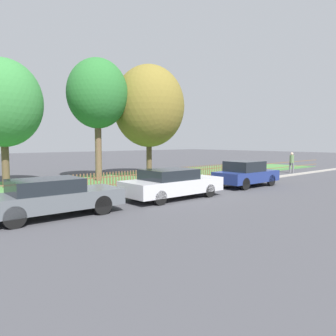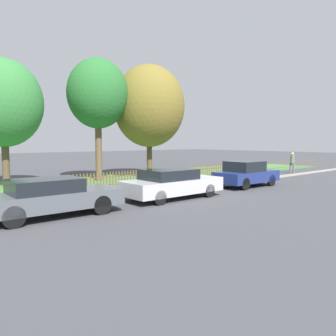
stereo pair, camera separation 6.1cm
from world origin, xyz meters
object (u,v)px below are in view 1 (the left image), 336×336
at_px(parked_car_black_saloon, 172,183).
at_px(tree_mid_park, 149,106).
at_px(parked_car_silver_hatchback, 52,197).
at_px(covered_motorcycle, 174,174).
at_px(tree_nearest_kerb, 3,103).
at_px(pedestrian_near_fence, 292,161).
at_px(tree_behind_motorcycle, 97,94).
at_px(parked_car_navy_estate, 246,174).

bearing_deg(parked_car_black_saloon, tree_mid_park, 59.31).
height_order(parked_car_silver_hatchback, tree_mid_park, tree_mid_park).
xyz_separation_m(covered_motorcycle, tree_nearest_kerb, (-7.60, 4.91, 3.86)).
xyz_separation_m(parked_car_silver_hatchback, tree_nearest_kerb, (0.84, 8.28, 3.79)).
relative_size(tree_mid_park, pedestrian_near_fence, 4.74).
bearing_deg(covered_motorcycle, parked_car_silver_hatchback, -156.92).
distance_m(tree_nearest_kerb, tree_behind_motorcycle, 5.38).
bearing_deg(parked_car_black_saloon, pedestrian_near_fence, 9.64).
height_order(parked_car_black_saloon, covered_motorcycle, parked_car_black_saloon).
relative_size(tree_nearest_kerb, tree_behind_motorcycle, 0.90).
bearing_deg(pedestrian_near_fence, tree_mid_park, 51.88).
bearing_deg(parked_car_navy_estate, covered_motorcycle, 126.63).
bearing_deg(tree_mid_park, pedestrian_near_fence, -26.06).
bearing_deg(parked_car_navy_estate, tree_mid_park, 99.29).
bearing_deg(covered_motorcycle, tree_nearest_kerb, 148.46).
height_order(tree_mid_park, pedestrian_near_fence, tree_mid_park).
bearing_deg(tree_behind_motorcycle, parked_car_black_saloon, -96.20).
height_order(parked_car_silver_hatchback, parked_car_navy_estate, parked_car_navy_estate).
height_order(parked_car_silver_hatchback, parked_car_black_saloon, parked_car_black_saloon).
relative_size(tree_behind_motorcycle, tree_mid_park, 0.99).
bearing_deg(parked_car_silver_hatchback, tree_nearest_kerb, 85.72).
bearing_deg(parked_car_silver_hatchback, covered_motorcycle, 23.32).
relative_size(parked_car_black_saloon, tree_behind_motorcycle, 0.60).
bearing_deg(parked_car_silver_hatchback, tree_mid_park, 38.41).
height_order(covered_motorcycle, pedestrian_near_fence, pedestrian_near_fence).
relative_size(parked_car_silver_hatchback, tree_behind_motorcycle, 0.60).
xyz_separation_m(parked_car_silver_hatchback, tree_mid_park, (9.71, 7.29, 4.16)).
bearing_deg(covered_motorcycle, parked_car_navy_estate, -52.68).
height_order(parked_car_navy_estate, tree_mid_park, tree_mid_park).
bearing_deg(parked_car_navy_estate, tree_behind_motorcycle, 121.84).
bearing_deg(tree_nearest_kerb, pedestrian_near_fence, -17.40).
xyz_separation_m(parked_car_navy_estate, pedestrian_near_fence, (9.07, 2.18, 0.20)).
distance_m(tree_behind_motorcycle, pedestrian_near_fence, 15.47).
bearing_deg(covered_motorcycle, tree_behind_motorcycle, 118.71).
height_order(parked_car_navy_estate, tree_nearest_kerb, tree_nearest_kerb).
xyz_separation_m(parked_car_black_saloon, tree_nearest_kerb, (-4.44, 8.27, 3.79)).
xyz_separation_m(covered_motorcycle, tree_behind_motorcycle, (-2.32, 4.46, 4.77)).
xyz_separation_m(parked_car_navy_estate, tree_mid_park, (-1.09, 7.15, 4.12)).
bearing_deg(tree_nearest_kerb, tree_mid_park, -6.40).
relative_size(covered_motorcycle, tree_mid_park, 0.27).
height_order(parked_car_navy_estate, covered_motorcycle, parked_car_navy_estate).
bearing_deg(parked_car_silver_hatchback, tree_behind_motorcycle, 53.51).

